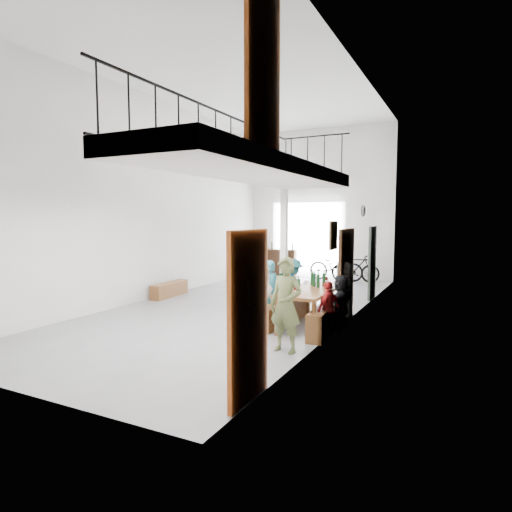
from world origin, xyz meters
The scene contains 24 objects.
floor centered at (0.00, 0.00, 0.00)m, with size 12.00×12.00×0.00m, color slate.
room_walls centered at (0.00, 0.00, 3.55)m, with size 12.00×12.00×12.00m.
gateway_portal centered at (-0.40, 5.94, 1.40)m, with size 2.80×0.08×2.80m, color white.
right_wall_decor centered at (2.70, -1.87, 1.74)m, with size 0.07×8.28×5.07m.
balcony centered at (1.98, -3.13, 2.96)m, with size 1.52×5.62×4.00m.
tasting_table centered at (2.20, -1.18, 0.71)m, with size 0.90×2.13×0.79m.
bench_inner centered at (1.60, -1.09, 0.23)m, with size 0.32×2.01×0.46m, color brown.
bench_wall centered at (2.57, -1.23, 0.26)m, with size 0.29×2.26×0.52m, color brown.
tableware centered at (2.21, -1.08, 0.94)m, with size 0.37×1.47×0.35m.
side_bench centered at (-2.50, 0.25, 0.20)m, with size 0.31×1.43×0.40m, color brown.
oak_barrel centered at (-2.18, 5.40, 0.50)m, with size 0.68×0.68×1.00m.
serving_counter centered at (-1.75, 5.65, 0.51)m, with size 1.92×0.53×1.01m, color #362010.
counter_bottles centered at (-1.75, 5.68, 1.15)m, with size 1.67×0.26×0.28m.
guest_left_a centered at (1.45, -2.01, 0.68)m, with size 0.67×0.44×1.37m, color silver.
guest_left_b centered at (1.38, -1.31, 0.67)m, with size 0.49×0.32×1.35m, color #26707F.
guest_left_c centered at (1.49, -0.73, 0.59)m, with size 0.57×0.45×1.18m, color silver.
guest_left_d centered at (1.45, -0.22, 0.64)m, with size 0.83×0.48×1.29m, color #26707F.
guest_right_a centered at (2.74, -1.73, 0.53)m, with size 0.62×0.26×1.06m, color red.
guest_right_b centered at (2.80, -1.09, 0.55)m, with size 1.02×0.33×1.10m, color black.
guest_right_c centered at (2.69, -0.46, 0.65)m, with size 0.64×0.42×1.31m, color silver.
host_standing centered at (2.37, -2.91, 0.79)m, with size 0.58×0.38×1.59m, color #515A32.
potted_plant centered at (2.45, 0.90, 0.19)m, with size 0.35×0.30×0.38m, color #1C4517.
bicycle_near centered at (0.88, 5.36, 0.51)m, with size 0.68×1.94×1.02m, color black.
bicycle_far centered at (1.60, 5.23, 0.49)m, with size 0.46×1.64×0.99m, color black.
Camera 1 is at (5.03, -9.40, 2.24)m, focal length 30.00 mm.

